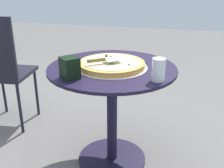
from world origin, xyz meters
TOP-DOWN VIEW (x-y plane):
  - ground_plane at (0.00, 0.00)m, footprint 10.00×10.00m
  - patio_table at (0.00, 0.00)m, footprint 0.80×0.80m
  - pizza_on_tray at (-0.00, 0.01)m, footprint 0.44×0.44m
  - pizza_server at (0.03, 0.06)m, footprint 0.20×0.16m
  - drinking_cup at (-0.30, 0.17)m, footprint 0.07×0.07m
  - napkin_dispenser at (0.18, 0.24)m, footprint 0.13×0.13m
  - patio_chair_far at (0.97, -0.24)m, footprint 0.41×0.41m

SIDE VIEW (x-z plane):
  - ground_plane at x=0.00m, z-range 0.00..0.00m
  - patio_table at x=0.00m, z-range 0.14..0.83m
  - patio_chair_far at x=0.97m, z-range 0.07..1.01m
  - pizza_on_tray at x=0.00m, z-range 0.68..0.73m
  - napkin_dispenser at x=0.18m, z-range 0.69..0.81m
  - pizza_server at x=0.03m, z-range 0.74..0.76m
  - drinking_cup at x=-0.30m, z-range 0.69..0.81m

